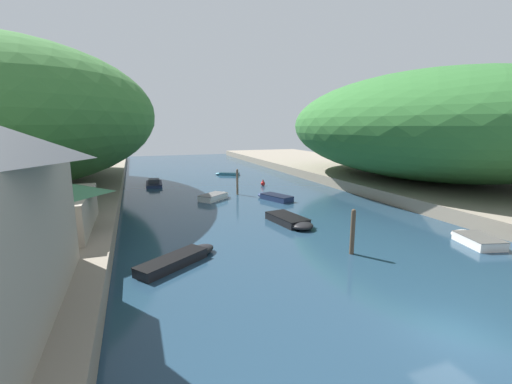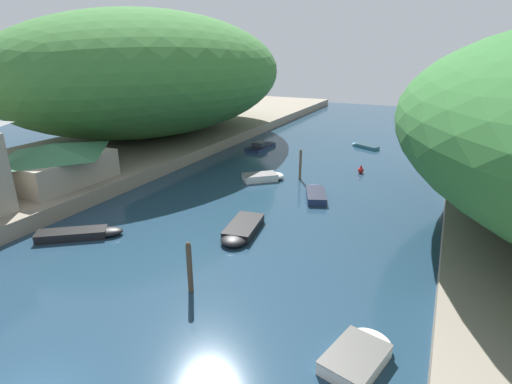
# 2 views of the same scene
# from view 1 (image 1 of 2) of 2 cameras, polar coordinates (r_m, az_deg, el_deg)

# --- Properties ---
(water_surface) EXTENTS (130.00, 130.00, 0.00)m
(water_surface) POSITION_cam_1_polar(r_m,az_deg,el_deg) (41.94, -2.35, -0.77)
(water_surface) COLOR #1E384C
(water_surface) RESTS_ON ground
(left_bank) EXTENTS (22.00, 120.00, 1.34)m
(left_bank) POSITION_cam_1_polar(r_m,az_deg,el_deg) (41.94, -36.86, -2.03)
(left_bank) COLOR gray
(left_bank) RESTS_ON ground
(right_bank) EXTENTS (22.00, 120.00, 1.34)m
(right_bank) POSITION_cam_1_polar(r_m,az_deg,el_deg) (54.54, 23.46, 1.77)
(right_bank) COLOR gray
(right_bank) RESTS_ON ground
(hillside_left) EXTENTS (33.59, 47.03, 16.79)m
(hillside_left) POSITION_cam_1_polar(r_m,az_deg,el_deg) (51.07, -35.99, 10.28)
(hillside_left) COLOR #387033
(hillside_left) RESTS_ON left_bank
(hillside_right) EXTENTS (33.37, 46.72, 14.33)m
(hillside_right) POSITION_cam_1_polar(r_m,az_deg,el_deg) (52.97, 26.86, 9.78)
(hillside_right) COLOR #2D662D
(hillside_right) RESTS_ON right_bank
(boathouse_shed) EXTENTS (7.21, 9.54, 3.67)m
(boathouse_shed) POSITION_cam_1_polar(r_m,az_deg,el_deg) (27.44, -32.77, -1.86)
(boathouse_shed) COLOR gray
(boathouse_shed) RESTS_ON left_bank
(boat_yellow_tender) EXTENTS (2.82, 5.65, 0.66)m
(boat_yellow_tender) POSITION_cam_1_polar(r_m,az_deg,el_deg) (30.17, 5.90, -4.83)
(boat_yellow_tender) COLOR black
(boat_yellow_tender) RESTS_ON water_surface
(boat_far_upstream) EXTENTS (3.33, 5.21, 0.65)m
(boat_far_upstream) POSITION_cam_1_polar(r_m,az_deg,el_deg) (40.24, 2.84, -0.81)
(boat_far_upstream) COLOR navy
(boat_far_upstream) RESTS_ON water_surface
(boat_moored_right) EXTENTS (4.34, 3.16, 0.45)m
(boat_moored_right) POSITION_cam_1_polar(r_m,az_deg,el_deg) (60.60, -4.93, 3.03)
(boat_moored_right) COLOR teal
(boat_moored_right) RESTS_ON water_surface
(boat_small_dinghy) EXTENTS (2.46, 6.60, 1.01)m
(boat_small_dinghy) POSITION_cam_1_polar(r_m,az_deg,el_deg) (52.41, -16.63, 1.47)
(boat_small_dinghy) COLOR navy
(boat_small_dinghy) RESTS_ON water_surface
(boat_mid_channel) EXTENTS (5.68, 4.70, 0.62)m
(boat_mid_channel) POSITION_cam_1_polar(r_m,az_deg,el_deg) (22.44, -12.35, -10.72)
(boat_mid_channel) COLOR black
(boat_mid_channel) RESTS_ON water_surface
(boat_red_skiff) EXTENTS (4.45, 4.22, 0.72)m
(boat_red_skiff) POSITION_cam_1_polar(r_m,az_deg,el_deg) (40.63, -6.71, -0.71)
(boat_red_skiff) COLOR white
(boat_red_skiff) RESTS_ON water_surface
(boat_near_quay) EXTENTS (2.95, 4.23, 0.68)m
(boat_near_quay) POSITION_cam_1_polar(r_m,az_deg,el_deg) (30.08, 32.60, -6.57)
(boat_near_quay) COLOR silver
(boat_near_quay) RESTS_ON water_surface
(mooring_post_nearest) EXTENTS (0.30, 0.30, 3.11)m
(mooring_post_nearest) POSITION_cam_1_polar(r_m,az_deg,el_deg) (23.87, 15.80, -6.36)
(mooring_post_nearest) COLOR #4C3D2D
(mooring_post_nearest) RESTS_ON water_surface
(mooring_post_farthest) EXTENTS (0.27, 0.27, 3.25)m
(mooring_post_farthest) POSITION_cam_1_polar(r_m,az_deg,el_deg) (42.96, -3.14, 1.72)
(mooring_post_farthest) COLOR brown
(mooring_post_farthest) RESTS_ON water_surface
(channel_buoy_near) EXTENTS (0.64, 0.64, 0.95)m
(channel_buoy_near) POSITION_cam_1_polar(r_m,az_deg,el_deg) (49.51, 1.16, 1.48)
(channel_buoy_near) COLOR red
(channel_buoy_near) RESTS_ON water_surface
(person_on_quay) EXTENTS (0.30, 0.42, 1.69)m
(person_on_quay) POSITION_cam_1_polar(r_m,az_deg,el_deg) (31.07, -25.89, -1.64)
(person_on_quay) COLOR #282D3D
(person_on_quay) RESTS_ON left_bank
(person_by_boathouse) EXTENTS (0.29, 0.42, 1.69)m
(person_by_boathouse) POSITION_cam_1_polar(r_m,az_deg,el_deg) (19.52, -28.66, -8.88)
(person_by_boathouse) COLOR #282D3D
(person_by_boathouse) RESTS_ON left_bank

